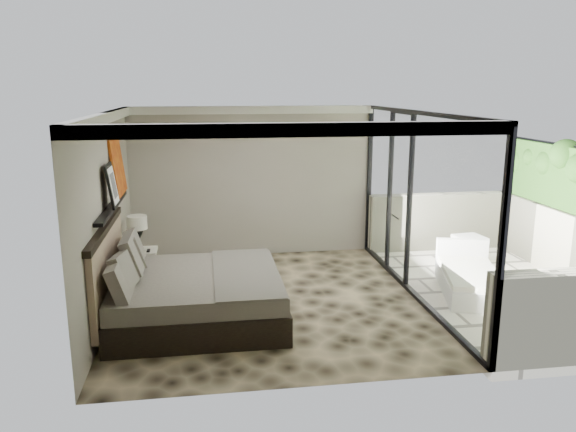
{
  "coord_description": "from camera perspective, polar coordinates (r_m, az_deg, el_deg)",
  "views": [
    {
      "loc": [
        -0.88,
        -7.85,
        3.13
      ],
      "look_at": [
        0.36,
        0.4,
        1.21
      ],
      "focal_mm": 35.0,
      "sensor_mm": 36.0,
      "label": 1
    }
  ],
  "objects": [
    {
      "name": "left_wall",
      "position": [
        8.15,
        -17.92,
        0.05
      ],
      "size": [
        0.02,
        5.0,
        2.8
      ],
      "primitive_type": "cube",
      "color": "gray",
      "rests_on": "floor"
    },
    {
      "name": "framed_print",
      "position": [
        8.03,
        -17.45,
        2.99
      ],
      "size": [
        0.11,
        0.5,
        0.6
      ],
      "primitive_type": "cube",
      "rotation": [
        0.0,
        -0.14,
        0.0
      ],
      "color": "black",
      "rests_on": "picture_ledge"
    },
    {
      "name": "picture_ledge",
      "position": [
        8.22,
        -17.45,
        0.89
      ],
      "size": [
        0.12,
        2.2,
        0.05
      ],
      "primitive_type": "cube",
      "color": "black",
      "rests_on": "left_wall"
    },
    {
      "name": "abstract_canvas",
      "position": [
        8.97,
        -16.94,
        4.98
      ],
      "size": [
        0.13,
        0.9,
        0.9
      ],
      "primitive_type": "cube",
      "rotation": [
        0.0,
        -0.1,
        0.0
      ],
      "color": "#A2320D",
      "rests_on": "picture_ledge"
    },
    {
      "name": "lounger",
      "position": [
        9.25,
        17.97,
        -6.15
      ],
      "size": [
        1.24,
        1.84,
        0.66
      ],
      "rotation": [
        0.0,
        0.0,
        -0.26
      ],
      "color": "silver",
      "rests_on": "terrace_slab"
    },
    {
      "name": "bed",
      "position": [
        7.87,
        -9.97,
        -7.73
      ],
      "size": [
        2.36,
        2.28,
        1.31
      ],
      "color": "black",
      "rests_on": "floor"
    },
    {
      "name": "back_wall",
      "position": [
        10.52,
        -3.62,
        3.45
      ],
      "size": [
        4.5,
        0.02,
        2.8
      ],
      "primitive_type": "cube",
      "color": "gray",
      "rests_on": "floor"
    },
    {
      "name": "ceiling",
      "position": [
        7.91,
        -2.16,
        10.46
      ],
      "size": [
        4.5,
        5.0,
        0.02
      ],
      "primitive_type": "cube",
      "color": "silver",
      "rests_on": "back_wall"
    },
    {
      "name": "terrace_slab",
      "position": [
        9.66,
        20.88,
        -7.24
      ],
      "size": [
        3.0,
        5.0,
        0.12
      ],
      "primitive_type": "cube",
      "color": "beige",
      "rests_on": "ground"
    },
    {
      "name": "ottoman",
      "position": [
        10.79,
        17.91,
        -3.22
      ],
      "size": [
        0.55,
        0.55,
        0.49
      ],
      "primitive_type": "cube",
      "rotation": [
        0.0,
        0.0,
        0.14
      ],
      "color": "white",
      "rests_on": "terrace_slab"
    },
    {
      "name": "glass_wall",
      "position": [
        8.63,
        12.94,
        1.04
      ],
      "size": [
        0.08,
        5.0,
        2.8
      ],
      "primitive_type": "cube",
      "color": "white",
      "rests_on": "floor"
    },
    {
      "name": "table_lamp",
      "position": [
        9.43,
        -15.05,
        -1.24
      ],
      "size": [
        0.32,
        0.32,
        0.59
      ],
      "color": "black",
      "rests_on": "nightstand"
    },
    {
      "name": "floor",
      "position": [
        8.5,
        -2.0,
        -8.68
      ],
      "size": [
        5.0,
        5.0,
        0.0
      ],
      "primitive_type": "plane",
      "color": "black",
      "rests_on": "ground"
    },
    {
      "name": "nightstand",
      "position": [
        9.64,
        -14.49,
        -4.98
      ],
      "size": [
        0.5,
        0.5,
        0.47
      ],
      "primitive_type": "cube",
      "rotation": [
        0.0,
        0.0,
        -0.06
      ],
      "color": "black",
      "rests_on": "floor"
    }
  ]
}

